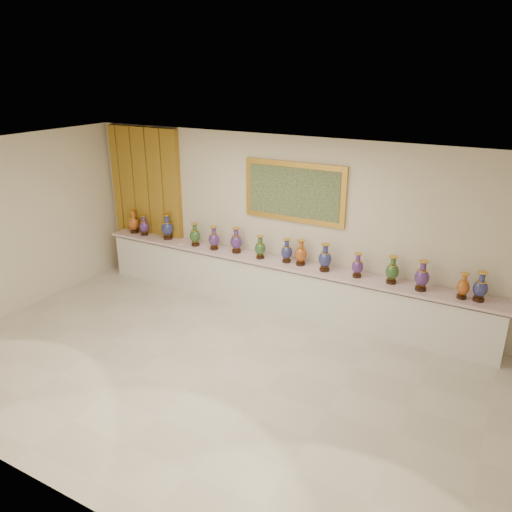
{
  "coord_description": "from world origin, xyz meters",
  "views": [
    {
      "loc": [
        3.48,
        -4.92,
        4.03
      ],
      "look_at": [
        -0.17,
        1.7,
        1.15
      ],
      "focal_mm": 35.0,
      "sensor_mm": 36.0,
      "label": 1
    }
  ],
  "objects_px": {
    "counter": "(280,286)",
    "vase_0": "(134,223)",
    "vase_2": "(167,228)",
    "vase_1": "(144,226)"
  },
  "relations": [
    {
      "from": "vase_1",
      "to": "counter",
      "type": "bearing_deg",
      "value": 0.51
    },
    {
      "from": "counter",
      "to": "vase_2",
      "type": "relative_size",
      "value": 14.9
    },
    {
      "from": "counter",
      "to": "vase_0",
      "type": "xyz_separation_m",
      "value": [
        -3.27,
        -0.01,
        0.67
      ]
    },
    {
      "from": "vase_2",
      "to": "counter",
      "type": "bearing_deg",
      "value": -0.09
    },
    {
      "from": "vase_2",
      "to": "vase_0",
      "type": "bearing_deg",
      "value": -178.98
    },
    {
      "from": "vase_0",
      "to": "counter",
      "type": "bearing_deg",
      "value": 0.19
    },
    {
      "from": "vase_2",
      "to": "vase_1",
      "type": "bearing_deg",
      "value": -176.86
    },
    {
      "from": "counter",
      "to": "vase_1",
      "type": "relative_size",
      "value": 18.09
    },
    {
      "from": "vase_0",
      "to": "vase_2",
      "type": "xyz_separation_m",
      "value": [
        0.83,
        0.01,
        0.01
      ]
    },
    {
      "from": "vase_0",
      "to": "vase_2",
      "type": "bearing_deg",
      "value": 1.02
    }
  ]
}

